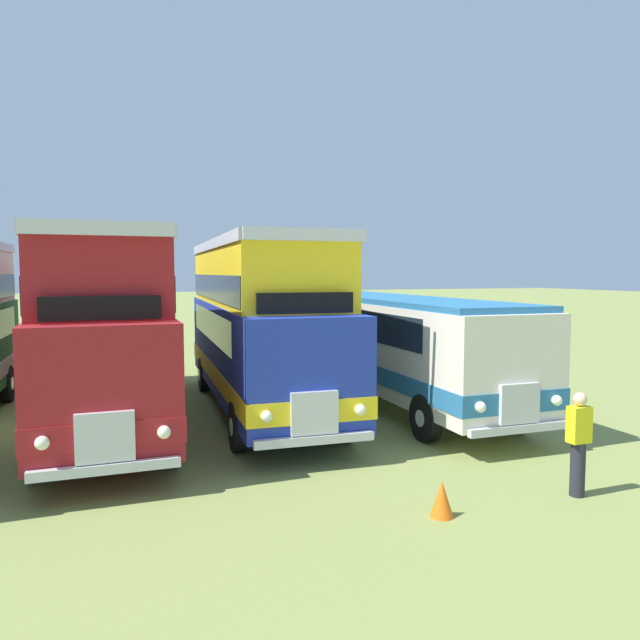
{
  "coord_description": "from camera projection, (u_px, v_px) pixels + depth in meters",
  "views": [
    {
      "loc": [
        1.99,
        -15.33,
        3.68
      ],
      "look_at": [
        7.55,
        -0.09,
        2.38
      ],
      "focal_mm": 33.43,
      "sensor_mm": 36.0,
      "label": 1
    }
  ],
  "objects": [
    {
      "name": "ground_plane",
      "position": [
        17.0,
        430.0,
        13.97
      ],
      "size": [
        200.0,
        200.0,
        0.0
      ],
      "primitive_type": "plane",
      "color": "olive"
    },
    {
      "name": "bus_fourth_in_row",
      "position": [
        102.0,
        326.0,
        14.74
      ],
      "size": [
        2.63,
        11.62,
        4.52
      ],
      "color": "maroon",
      "rests_on": "ground"
    },
    {
      "name": "bus_fifth_in_row",
      "position": [
        259.0,
        323.0,
        15.75
      ],
      "size": [
        3.05,
        10.24,
        4.52
      ],
      "color": "#1E339E",
      "rests_on": "ground"
    },
    {
      "name": "bus_sixth_in_row",
      "position": [
        391.0,
        339.0,
        17.15
      ],
      "size": [
        2.76,
        11.64,
        2.99
      ],
      "color": "silver",
      "rests_on": "ground"
    },
    {
      "name": "cone_far_end",
      "position": [
        442.0,
        499.0,
        8.97
      ],
      "size": [
        0.36,
        0.36,
        0.55
      ],
      "primitive_type": "cone",
      "color": "orange",
      "rests_on": "ground"
    },
    {
      "name": "marshal_person",
      "position": [
        578.0,
        443.0,
        9.76
      ],
      "size": [
        0.36,
        0.24,
        1.73
      ],
      "color": "#23232D",
      "rests_on": "ground"
    }
  ]
}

